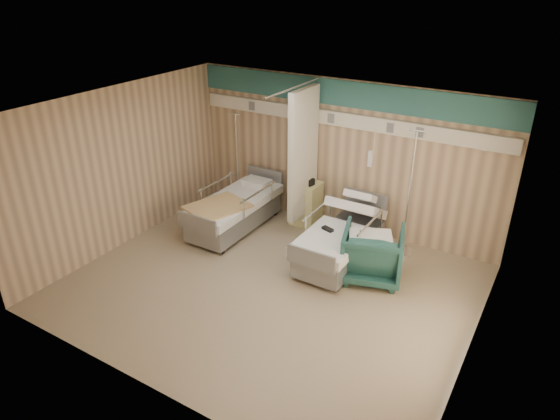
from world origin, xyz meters
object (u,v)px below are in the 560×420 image
object	(u,v)px
bedside_cabinet	(306,203)
iv_stand_right	(405,229)
bed_left	(235,214)
iv_stand_left	(238,189)
bed_right	(340,244)
visitor_armchair	(372,254)

from	to	relation	value
bedside_cabinet	iv_stand_right	xyz separation A→B (m)	(1.99, -0.10, 0.03)
bed_left	bedside_cabinet	distance (m)	1.39
bed_left	bedside_cabinet	world-z (taller)	bedside_cabinet
bedside_cabinet	iv_stand_left	bearing A→B (deg)	-176.35
bed_left	iv_stand_right	xyz separation A→B (m)	(3.04, 0.80, 0.14)
iv_stand_right	bedside_cabinet	bearing A→B (deg)	177.20
bed_left	iv_stand_right	bearing A→B (deg)	14.80
iv_stand_right	bed_right	bearing A→B (deg)	-136.26
bed_left	visitor_armchair	distance (m)	2.86
bed_right	bedside_cabinet	world-z (taller)	bedside_cabinet
iv_stand_right	iv_stand_left	bearing A→B (deg)	-179.99
bed_right	visitor_armchair	xyz separation A→B (m)	(0.65, -0.21, 0.12)
bed_left	bedside_cabinet	bearing A→B (deg)	40.60
visitor_armchair	iv_stand_left	bearing A→B (deg)	-34.15
iv_stand_right	visitor_armchair	bearing A→B (deg)	-100.55
bed_right	iv_stand_left	size ratio (longest dim) A/B	1.08
bed_left	bed_right	bearing A→B (deg)	0.00
bed_left	iv_stand_right	world-z (taller)	iv_stand_right
visitor_armchair	iv_stand_right	bearing A→B (deg)	-117.76
iv_stand_right	iv_stand_left	distance (m)	3.52
bed_left	iv_stand_right	size ratio (longest dim) A/B	0.97
iv_stand_left	bed_right	bearing A→B (deg)	-16.67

